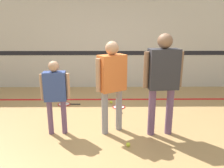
# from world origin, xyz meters

# --- Properties ---
(ground_plane) EXTENTS (16.00, 16.00, 0.00)m
(ground_plane) POSITION_xyz_m (0.00, 0.00, 0.00)
(ground_plane) COLOR tan
(wall_back) EXTENTS (16.00, 0.07, 3.20)m
(wall_back) POSITION_xyz_m (0.00, 2.95, 1.60)
(wall_back) COLOR beige
(wall_back) RESTS_ON ground_plane
(floor_stripe) EXTENTS (14.40, 0.10, 0.01)m
(floor_stripe) POSITION_xyz_m (0.00, 1.77, 0.00)
(floor_stripe) COLOR red
(floor_stripe) RESTS_ON ground_plane
(person_instructor) EXTENTS (0.52, 0.43, 1.57)m
(person_instructor) POSITION_xyz_m (0.11, 0.08, 0.97)
(person_instructor) COLOR gray
(person_instructor) RESTS_ON ground_plane
(person_student_left) EXTENTS (0.48, 0.23, 1.26)m
(person_student_left) POSITION_xyz_m (-0.83, 0.02, 0.78)
(person_student_left) COLOR #6B4C70
(person_student_left) RESTS_ON ground_plane
(person_student_right) EXTENTS (0.64, 0.31, 1.69)m
(person_student_right) POSITION_xyz_m (0.92, -0.02, 1.05)
(person_student_right) COLOR #6B4C70
(person_student_right) RESTS_ON ground_plane
(racket_spare_on_floor) EXTENTS (0.32, 0.55, 0.03)m
(racket_spare_on_floor) POSITION_xyz_m (0.28, 1.21, 0.01)
(racket_spare_on_floor) COLOR red
(racket_spare_on_floor) RESTS_ON ground_plane
(racket_second_spare) EXTENTS (0.54, 0.30, 0.03)m
(racket_second_spare) POSITION_xyz_m (-0.99, 1.42, 0.01)
(racket_second_spare) COLOR red
(racket_second_spare) RESTS_ON ground_plane
(tennis_ball_near_instructor) EXTENTS (0.07, 0.07, 0.07)m
(tennis_ball_near_instructor) POSITION_xyz_m (0.35, -0.43, 0.03)
(tennis_ball_near_instructor) COLOR #CCE038
(tennis_ball_near_instructor) RESTS_ON ground_plane
(tennis_ball_by_spare_racket) EXTENTS (0.07, 0.07, 0.07)m
(tennis_ball_by_spare_racket) POSITION_xyz_m (0.10, 1.49, 0.03)
(tennis_ball_by_spare_racket) COLOR #CCE038
(tennis_ball_by_spare_racket) RESTS_ON ground_plane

